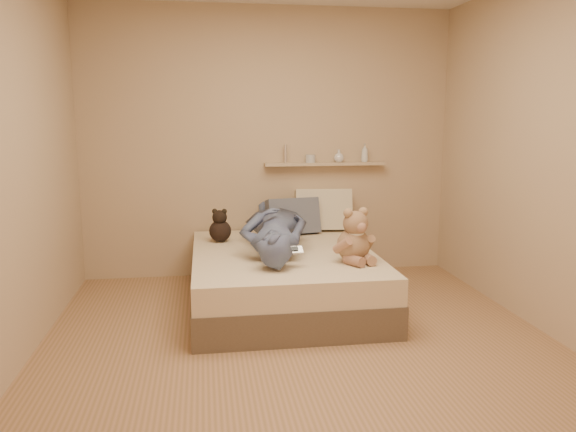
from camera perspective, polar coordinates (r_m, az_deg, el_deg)
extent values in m
plane|color=#9F7252|center=(3.96, 1.45, -13.14)|extent=(3.80, 3.80, 0.00)
plane|color=tan|center=(5.52, -1.96, 7.36)|extent=(3.60, 0.00, 3.60)
plane|color=tan|center=(1.82, 12.16, 1.66)|extent=(3.60, 0.00, 3.60)
plane|color=tan|center=(3.77, -26.60, 5.07)|extent=(0.00, 3.80, 3.80)
plane|color=tan|center=(4.34, 25.75, 5.65)|extent=(0.00, 3.80, 3.80)
cube|color=brown|center=(4.78, -0.51, -7.41)|extent=(1.50, 1.90, 0.25)
cube|color=beige|center=(4.71, -0.51, -4.80)|extent=(1.48, 1.88, 0.20)
cube|color=silver|center=(4.17, 0.48, -3.49)|extent=(0.15, 0.07, 0.05)
cube|color=black|center=(4.16, 0.50, -3.33)|extent=(0.08, 0.04, 0.03)
sphere|color=#9E7956|center=(4.37, 6.67, -2.96)|extent=(0.26, 0.26, 0.26)
sphere|color=#906C4E|center=(4.31, 6.87, -0.75)|extent=(0.19, 0.19, 0.19)
sphere|color=#A37A59|center=(4.26, 6.12, 0.30)|extent=(0.07, 0.07, 0.07)
sphere|color=tan|center=(4.34, 7.66, 0.42)|extent=(0.07, 0.07, 0.07)
sphere|color=#976953|center=(4.25, 7.47, -1.17)|extent=(0.08, 0.08, 0.08)
cylinder|color=#A27156|center=(4.28, 5.56, -2.99)|extent=(0.15, 0.18, 0.15)
cylinder|color=#8A664A|center=(4.40, 8.22, -2.67)|extent=(0.07, 0.17, 0.15)
cylinder|color=#93654E|center=(4.27, 6.73, -4.53)|extent=(0.15, 0.19, 0.09)
cylinder|color=#986C51|center=(4.33, 8.13, -4.34)|extent=(0.09, 0.18, 0.09)
cylinder|color=silver|center=(4.33, 6.85, -1.78)|extent=(0.17, 0.17, 0.02)
sphere|color=black|center=(5.07, -6.90, -1.52)|extent=(0.20, 0.20, 0.20)
sphere|color=black|center=(5.03, -6.96, -0.14)|extent=(0.13, 0.13, 0.13)
sphere|color=black|center=(5.04, -7.46, 0.49)|extent=(0.05, 0.05, 0.05)
sphere|color=black|center=(5.01, -6.49, 0.47)|extent=(0.05, 0.05, 0.05)
cube|color=beige|center=(5.54, 3.63, 0.59)|extent=(0.57, 0.31, 0.43)
cube|color=#555967|center=(5.35, 0.51, -0.05)|extent=(0.53, 0.30, 0.36)
imported|color=#495973|center=(4.73, -1.37, -1.22)|extent=(0.77, 1.60, 0.37)
cube|color=tan|center=(5.57, 3.78, 5.31)|extent=(1.20, 0.12, 0.03)
cylinder|color=silver|center=(5.49, -0.25, 6.35)|extent=(0.03, 0.03, 0.18)
cylinder|color=#B3B8BC|center=(5.53, 2.30, 5.85)|extent=(0.10, 0.10, 0.08)
imported|color=silver|center=(5.59, 5.19, 6.11)|extent=(0.13, 0.13, 0.13)
imported|color=silver|center=(5.66, 7.80, 6.39)|extent=(0.10, 0.10, 0.18)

